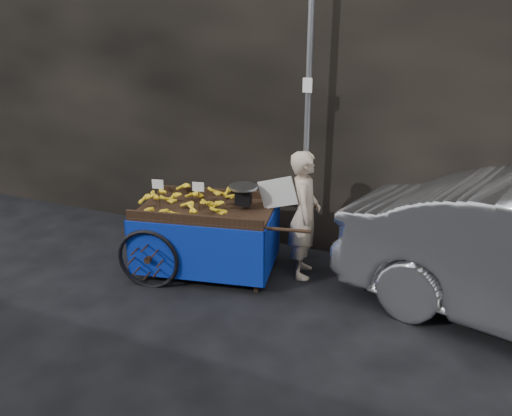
% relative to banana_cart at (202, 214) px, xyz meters
% --- Properties ---
extents(ground, '(80.00, 80.00, 0.00)m').
position_rel_banana_cart_xyz_m(ground, '(0.80, -0.40, -0.80)').
color(ground, black).
rests_on(ground, ground).
extents(building_wall, '(13.50, 2.00, 5.00)m').
position_rel_banana_cart_xyz_m(building_wall, '(1.19, 2.20, 1.70)').
color(building_wall, black).
rests_on(building_wall, ground).
extents(street_pole, '(0.12, 0.10, 4.00)m').
position_rel_banana_cart_xyz_m(street_pole, '(1.10, 0.90, 1.21)').
color(street_pole, slate).
rests_on(street_pole, ground).
extents(banana_cart, '(2.56, 1.53, 1.30)m').
position_rel_banana_cart_xyz_m(banana_cart, '(0.00, 0.00, 0.00)').
color(banana_cart, black).
rests_on(banana_cart, ground).
extents(vendor, '(0.90, 0.69, 1.67)m').
position_rel_banana_cart_xyz_m(vendor, '(1.25, 0.42, 0.04)').
color(vendor, tan).
rests_on(vendor, ground).
extents(plastic_bag, '(0.29, 0.23, 0.26)m').
position_rel_banana_cart_xyz_m(plastic_bag, '(0.78, -0.08, -0.67)').
color(plastic_bag, '#1A34C8').
rests_on(plastic_bag, ground).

